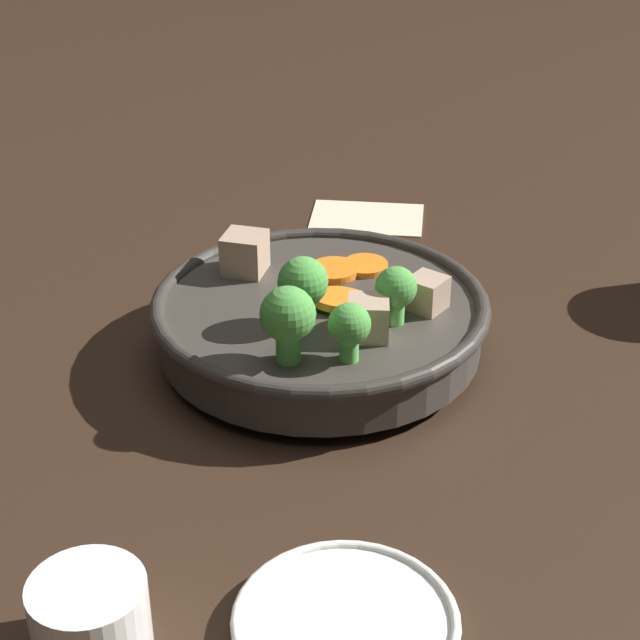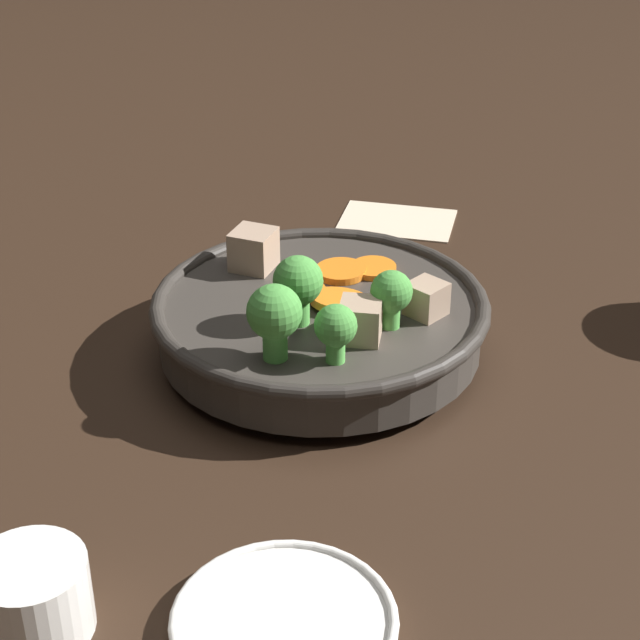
# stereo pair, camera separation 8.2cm
# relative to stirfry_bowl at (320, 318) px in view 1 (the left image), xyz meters

# --- Properties ---
(ground_plane) EXTENTS (3.00, 3.00, 0.00)m
(ground_plane) POSITION_rel_stirfry_bowl_xyz_m (0.00, -0.00, -0.03)
(ground_plane) COLOR black
(stirfry_bowl) EXTENTS (0.26, 0.26, 0.10)m
(stirfry_bowl) POSITION_rel_stirfry_bowl_xyz_m (0.00, 0.00, 0.00)
(stirfry_bowl) COLOR #38332D
(stirfry_bowl) RESTS_ON ground_plane
(side_saucer) EXTENTS (0.12, 0.12, 0.01)m
(side_saucer) POSITION_rel_stirfry_bowl_xyz_m (-0.00, 0.29, -0.03)
(side_saucer) COLOR white
(side_saucer) RESTS_ON ground_plane
(tea_cup) EXTENTS (0.06, 0.06, 0.05)m
(tea_cup) POSITION_rel_stirfry_bowl_xyz_m (0.13, 0.29, -0.01)
(tea_cup) COLOR white
(tea_cup) RESTS_ON ground_plane
(napkin) EXTENTS (0.12, 0.09, 0.00)m
(napkin) POSITION_rel_stirfry_bowl_xyz_m (-0.06, -0.26, -0.03)
(napkin) COLOR beige
(napkin) RESTS_ON ground_plane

